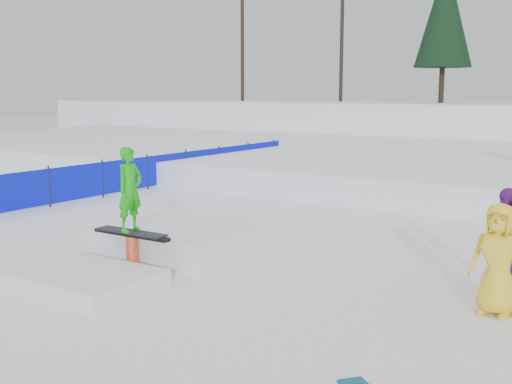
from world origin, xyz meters
The scene contains 6 objects.
ground centered at (0.00, 0.00, 0.00)m, with size 120.00×120.00×0.00m, color white.
snow_midrise centered at (0.00, 16.00, 0.40)m, with size 50.00×18.00×0.80m, color white.
safety_fence centered at (-6.50, 6.60, 0.55)m, with size 0.05×16.00×1.10m.
spectator_purple centered at (5.22, 1.53, 0.81)m, with size 0.95×0.40×1.63m, color #701B8E.
spectator_yellow centered at (5.32, 0.57, 0.77)m, with size 0.75×0.49×1.54m, color yellow.
jib_rail_feature centered at (-0.38, 0.05, 0.30)m, with size 2.60×4.40×2.11m.
Camera 1 is at (7.13, -8.29, 3.01)m, focal length 45.00 mm.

